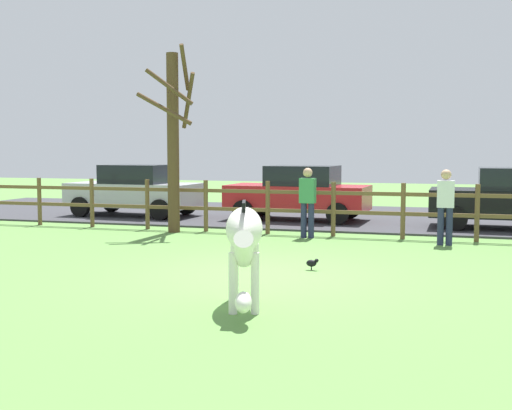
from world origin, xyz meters
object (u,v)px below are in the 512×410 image
(parked_car_red, at_px, (299,192))
(visitor_left_of_tree, at_px, (308,199))
(crow_on_grass, at_px, (312,263))
(parked_car_silver, at_px, (135,190))
(zebra, at_px, (244,238))
(visitor_right_of_tree, at_px, (445,203))
(bare_tree, at_px, (174,137))

(parked_car_red, relative_size, visitor_left_of_tree, 2.49)
(crow_on_grass, bearing_deg, parked_car_silver, 134.77)
(crow_on_grass, xyz_separation_m, parked_car_red, (-1.85, 7.21, 0.72))
(zebra, height_order, crow_on_grass, zebra)
(zebra, relative_size, parked_car_silver, 0.46)
(crow_on_grass, height_order, parked_car_red, parked_car_red)
(zebra, relative_size, visitor_left_of_tree, 1.15)
(crow_on_grass, distance_m, parked_car_silver, 9.83)
(zebra, xyz_separation_m, visitor_left_of_tree, (-0.59, 6.79, -0.02))
(crow_on_grass, xyz_separation_m, visitor_left_of_tree, (-0.92, 3.96, 0.78))
(zebra, height_order, parked_car_red, parked_car_red)
(visitor_right_of_tree, bearing_deg, bare_tree, 176.89)
(bare_tree, relative_size, crow_on_grass, 21.44)
(parked_car_red, xyz_separation_m, visitor_right_of_tree, (4.03, -3.55, 0.06))
(zebra, bearing_deg, visitor_left_of_tree, 94.93)
(bare_tree, xyz_separation_m, zebra, (3.99, -6.84, -1.45))
(bare_tree, xyz_separation_m, visitor_right_of_tree, (6.49, -0.35, -1.47))
(parked_car_red, xyz_separation_m, visitor_left_of_tree, (0.93, -3.25, 0.06))
(crow_on_grass, xyz_separation_m, visitor_right_of_tree, (2.18, 3.66, 0.78))
(visitor_left_of_tree, bearing_deg, crow_on_grass, -76.98)
(visitor_left_of_tree, bearing_deg, visitor_right_of_tree, -5.56)
(bare_tree, relative_size, zebra, 2.44)
(visitor_left_of_tree, bearing_deg, zebra, -85.07)
(parked_car_red, bearing_deg, visitor_left_of_tree, -73.98)
(parked_car_red, height_order, visitor_left_of_tree, visitor_left_of_tree)
(zebra, height_order, parked_car_silver, parked_car_silver)
(bare_tree, xyz_separation_m, crow_on_grass, (4.32, -4.01, -2.25))
(parked_car_silver, bearing_deg, crow_on_grass, -45.23)
(parked_car_silver, height_order, visitor_right_of_tree, visitor_right_of_tree)
(bare_tree, height_order, parked_car_red, bare_tree)
(bare_tree, height_order, crow_on_grass, bare_tree)
(zebra, bearing_deg, parked_car_silver, 123.89)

